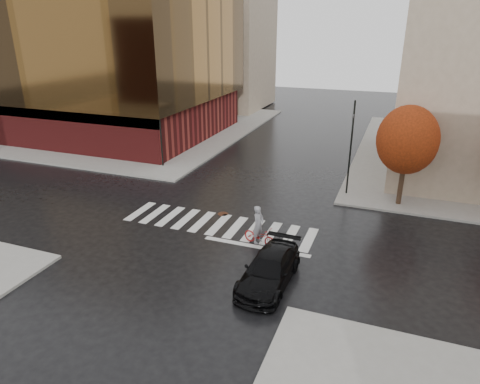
{
  "coord_description": "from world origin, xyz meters",
  "views": [
    {
      "loc": [
        9.44,
        -20.73,
        11.26
      ],
      "look_at": [
        1.11,
        1.2,
        2.0
      ],
      "focal_mm": 32.0,
      "sensor_mm": 36.0,
      "label": 1
    }
  ],
  "objects_px": {
    "sedan": "(269,270)",
    "fire_hydrant": "(164,157)",
    "cyclist": "(259,232)",
    "traffic_light_nw": "(160,123)",
    "traffic_light_ne": "(351,143)"
  },
  "relations": [
    {
      "from": "traffic_light_nw",
      "to": "fire_hydrant",
      "type": "relative_size",
      "value": 8.0
    },
    {
      "from": "cyclist",
      "to": "fire_hydrant",
      "type": "xyz_separation_m",
      "value": [
        -12.27,
        11.0,
        -0.17
      ]
    },
    {
      "from": "traffic_light_nw",
      "to": "traffic_light_ne",
      "type": "bearing_deg",
      "value": 63.08
    },
    {
      "from": "traffic_light_nw",
      "to": "traffic_light_ne",
      "type": "relative_size",
      "value": 1.0
    },
    {
      "from": "traffic_light_ne",
      "to": "fire_hydrant",
      "type": "bearing_deg",
      "value": 9.08
    },
    {
      "from": "traffic_light_nw",
      "to": "fire_hydrant",
      "type": "height_order",
      "value": "traffic_light_nw"
    },
    {
      "from": "sedan",
      "to": "fire_hydrant",
      "type": "xyz_separation_m",
      "value": [
        -13.88,
        14.39,
        -0.13
      ]
    },
    {
      "from": "sedan",
      "to": "fire_hydrant",
      "type": "height_order",
      "value": "sedan"
    },
    {
      "from": "sedan",
      "to": "cyclist",
      "type": "distance_m",
      "value": 3.75
    },
    {
      "from": "fire_hydrant",
      "to": "traffic_light_nw",
      "type": "bearing_deg",
      "value": -67.46
    },
    {
      "from": "sedan",
      "to": "cyclist",
      "type": "bearing_deg",
      "value": 116.72
    },
    {
      "from": "sedan",
      "to": "fire_hydrant",
      "type": "relative_size",
      "value": 6.16
    },
    {
      "from": "sedan",
      "to": "traffic_light_ne",
      "type": "bearing_deg",
      "value": 82.94
    },
    {
      "from": "fire_hydrant",
      "to": "traffic_light_ne",
      "type": "bearing_deg",
      "value": -7.03
    },
    {
      "from": "sedan",
      "to": "fire_hydrant",
      "type": "distance_m",
      "value": 19.99
    }
  ]
}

